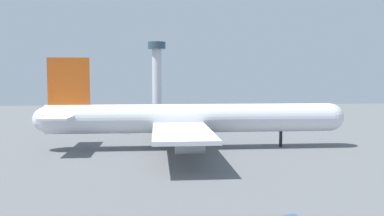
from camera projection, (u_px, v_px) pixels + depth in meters
name	position (u px, v px, depth m)	size (l,w,h in m)	color
ground_plane	(192.00, 148.00, 86.83)	(269.30, 269.30, 0.00)	slate
cargo_airplane	(190.00, 119.00, 86.30)	(67.33, 54.86, 19.49)	silver
cargo_loader	(59.00, 125.00, 117.81)	(3.01, 5.29, 2.40)	silver
catering_truck	(124.00, 128.00, 111.15)	(5.10, 4.45, 2.45)	#333338
safety_cone_nose	(329.00, 146.00, 87.97)	(0.44, 0.44, 0.63)	orange
control_tower	(157.00, 67.00, 229.09)	(10.13, 10.13, 35.31)	silver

